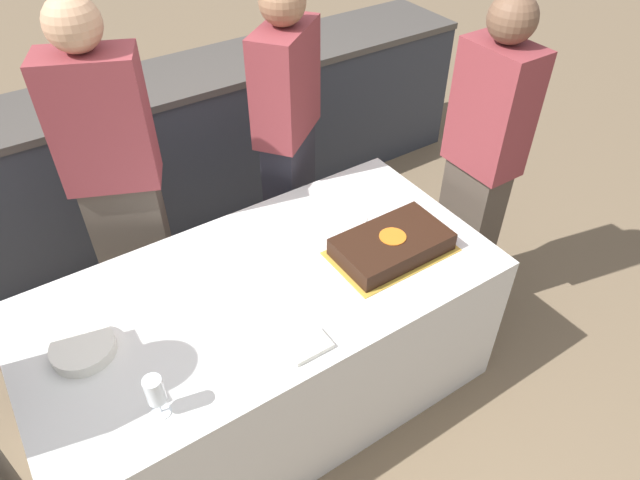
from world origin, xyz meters
The scene contains 11 objects.
ground_plane centered at (0.00, 0.00, 0.00)m, with size 14.00×14.00×0.00m, color #7A664C.
back_counter centered at (0.00, 1.54, 0.46)m, with size 4.40×0.58×0.92m.
dining_table centered at (0.00, 0.00, 0.37)m, with size 1.86×0.93×0.73m.
cake centered at (0.53, -0.13, 0.77)m, with size 0.50×0.31×0.09m.
plate_stack centered at (-0.67, 0.05, 0.75)m, with size 0.22×0.22×0.04m.
wine_glass centered at (-0.54, -0.32, 0.84)m, with size 0.06×0.06×0.17m.
side_plate_near_cake centered at (0.51, 0.15, 0.73)m, with size 0.17×0.17×0.00m.
utensil_pile centered at (-0.02, -0.36, 0.74)m, with size 0.15×0.10×0.02m.
person_cutting_cake centered at (0.53, 0.69, 0.83)m, with size 0.44×0.40×1.61m.
person_seated_right centered at (1.15, 0.00, 0.85)m, with size 0.20×0.33×1.63m.
person_standing_back centered at (-0.30, 0.69, 0.88)m, with size 0.42×0.33×1.69m.
Camera 1 is at (-0.68, -1.42, 2.31)m, focal length 32.00 mm.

